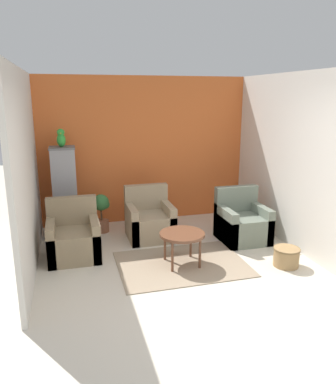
% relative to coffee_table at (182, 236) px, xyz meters
% --- Properties ---
extents(ground_plane, '(20.00, 20.00, 0.00)m').
position_rel_coffee_table_xyz_m(ground_plane, '(-0.06, -1.05, -0.42)').
color(ground_plane, beige).
rests_on(ground_plane, ground).
extents(wall_back_accent, '(3.94, 0.06, 2.66)m').
position_rel_coffee_table_xyz_m(wall_back_accent, '(-0.06, 2.12, 0.90)').
color(wall_back_accent, orange).
rests_on(wall_back_accent, ground_plane).
extents(wall_left, '(0.06, 3.14, 2.66)m').
position_rel_coffee_table_xyz_m(wall_left, '(-2.00, 0.52, 0.90)').
color(wall_left, silver).
rests_on(wall_left, ground_plane).
extents(wall_right, '(0.06, 3.14, 2.66)m').
position_rel_coffee_table_xyz_m(wall_right, '(1.88, 0.52, 0.90)').
color(wall_right, silver).
rests_on(wall_right, ground_plane).
extents(area_rug, '(1.79, 1.29, 0.01)m').
position_rel_coffee_table_xyz_m(area_rug, '(-0.00, -0.00, -0.42)').
color(area_rug, gray).
rests_on(area_rug, ground_plane).
extents(coffee_table, '(0.63, 0.63, 0.47)m').
position_rel_coffee_table_xyz_m(coffee_table, '(0.00, 0.00, 0.00)').
color(coffee_table, brown).
rests_on(coffee_table, ground_plane).
extents(armchair_left, '(0.73, 0.73, 0.85)m').
position_rel_coffee_table_xyz_m(armchair_left, '(-1.45, 0.67, -0.14)').
color(armchair_left, '#8E7A5B').
rests_on(armchair_left, ground_plane).
extents(armchair_right, '(0.73, 0.73, 0.85)m').
position_rel_coffee_table_xyz_m(armchair_right, '(1.22, 0.62, -0.14)').
color(armchair_right, slate).
rests_on(armchair_right, ground_plane).
extents(armchair_middle, '(0.73, 0.73, 0.85)m').
position_rel_coffee_table_xyz_m(armchair_middle, '(-0.21, 1.14, -0.14)').
color(armchair_middle, '#9E896B').
rests_on(armchair_middle, ground_plane).
extents(birdcage, '(0.50, 0.50, 1.50)m').
position_rel_coffee_table_xyz_m(birdcage, '(-1.54, 1.66, 0.30)').
color(birdcage, slate).
rests_on(birdcage, ground_plane).
extents(parrot, '(0.14, 0.25, 0.30)m').
position_rel_coffee_table_xyz_m(parrot, '(-1.54, 1.66, 1.22)').
color(parrot, green).
rests_on(parrot, birdcage).
extents(potted_plant, '(0.31, 0.28, 0.67)m').
position_rel_coffee_table_xyz_m(potted_plant, '(-0.96, 1.62, -0.03)').
color(potted_plant, brown).
rests_on(potted_plant, ground_plane).
extents(wicker_basket, '(0.36, 0.36, 0.26)m').
position_rel_coffee_table_xyz_m(wicker_basket, '(1.39, -0.43, -0.28)').
color(wicker_basket, '#A37F51').
rests_on(wicker_basket, ground_plane).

